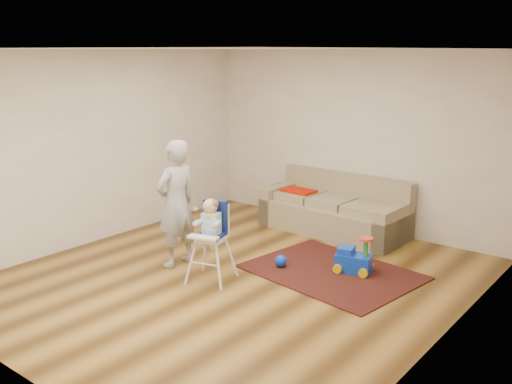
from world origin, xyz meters
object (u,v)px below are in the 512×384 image
Objects in this scene: adult at (176,204)px; sofa at (333,205)px; ride_on_toy at (354,254)px; toy_ball at (281,261)px; high_chair at (211,241)px; side_table at (286,203)px.

sofa is at bearing 163.65° from adult.
ride_on_toy is 3.00× the size of toy_ball.
adult is (-1.11, -0.72, 0.72)m from toy_ball.
toy_ball is at bearing -164.47° from ride_on_toy.
high_chair reaches higher than sofa.
sofa is 1.73m from toy_ball.
toy_ball is 1.01m from high_chair.
adult reaches higher than ride_on_toy.
toy_ball is 0.15× the size of high_chair.
sofa is 1.01m from side_table.
high_chair is (0.82, -2.67, 0.22)m from side_table.
adult is at bearing 154.19° from high_chair.
side_table is at bearing 90.38° from high_chair.
ride_on_toy is at bearing 124.62° from adult.
high_chair reaches higher than ride_on_toy.
sofa is at bearing 116.82° from ride_on_toy.
high_chair is at bearing -72.99° from side_table.
toy_ball is (-0.80, -0.44, -0.15)m from ride_on_toy.
high_chair is at bearing -146.87° from ride_on_toy.
high_chair is at bearing -91.38° from sofa.
high_chair is (-0.42, -0.84, 0.40)m from toy_ball.
ride_on_toy is at bearing 28.77° from toy_ball.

